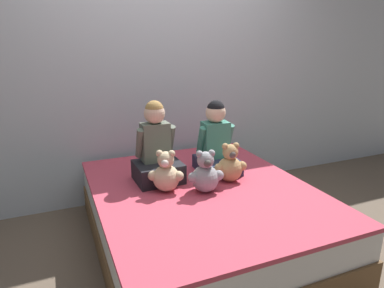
{
  "coord_description": "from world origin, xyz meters",
  "views": [
    {
      "loc": [
        -0.97,
        -2.1,
        1.51
      ],
      "look_at": [
        0.0,
        0.21,
        0.74
      ],
      "focal_mm": 32.0,
      "sensor_mm": 36.0,
      "label": 1
    }
  ],
  "objects_px": {
    "bed": "(203,216)",
    "child_on_right": "(216,143)",
    "child_on_left": "(157,151)",
    "teddy_bear_held_by_right_child": "(230,165)",
    "teddy_bear_between_children": "(205,174)",
    "teddy_bear_held_by_left_child": "(166,174)"
  },
  "relations": [
    {
      "from": "child_on_right",
      "to": "teddy_bear_between_children",
      "type": "distance_m",
      "value": 0.44
    },
    {
      "from": "teddy_bear_held_by_left_child",
      "to": "teddy_bear_between_children",
      "type": "distance_m",
      "value": 0.28
    },
    {
      "from": "teddy_bear_between_children",
      "to": "teddy_bear_held_by_left_child",
      "type": "bearing_deg",
      "value": 164.56
    },
    {
      "from": "child_on_left",
      "to": "child_on_right",
      "type": "bearing_deg",
      "value": -0.43
    },
    {
      "from": "bed",
      "to": "child_on_right",
      "type": "height_order",
      "value": "child_on_right"
    },
    {
      "from": "child_on_left",
      "to": "teddy_bear_held_by_right_child",
      "type": "xyz_separation_m",
      "value": [
        0.51,
        -0.24,
        -0.11
      ]
    },
    {
      "from": "bed",
      "to": "teddy_bear_held_by_left_child",
      "type": "distance_m",
      "value": 0.45
    },
    {
      "from": "teddy_bear_held_by_left_child",
      "to": "teddy_bear_between_children",
      "type": "height_order",
      "value": "teddy_bear_between_children"
    },
    {
      "from": "bed",
      "to": "teddy_bear_held_by_right_child",
      "type": "bearing_deg",
      "value": 9.93
    },
    {
      "from": "child_on_right",
      "to": "teddy_bear_held_by_right_child",
      "type": "relative_size",
      "value": 1.91
    },
    {
      "from": "child_on_right",
      "to": "child_on_left",
      "type": "bearing_deg",
      "value": -175.89
    },
    {
      "from": "teddy_bear_between_children",
      "to": "child_on_left",
      "type": "bearing_deg",
      "value": 136.72
    },
    {
      "from": "child_on_left",
      "to": "child_on_right",
      "type": "distance_m",
      "value": 0.51
    },
    {
      "from": "bed",
      "to": "child_on_right",
      "type": "bearing_deg",
      "value": 49.41
    },
    {
      "from": "child_on_left",
      "to": "teddy_bear_held_by_right_child",
      "type": "bearing_deg",
      "value": -26.45
    },
    {
      "from": "teddy_bear_held_by_right_child",
      "to": "child_on_left",
      "type": "bearing_deg",
      "value": 163.61
    },
    {
      "from": "teddy_bear_held_by_right_child",
      "to": "teddy_bear_between_children",
      "type": "distance_m",
      "value": 0.27
    },
    {
      "from": "child_on_left",
      "to": "teddy_bear_held_by_left_child",
      "type": "xyz_separation_m",
      "value": [
        -0.0,
        -0.22,
        -0.11
      ]
    },
    {
      "from": "child_on_right",
      "to": "teddy_bear_between_children",
      "type": "height_order",
      "value": "child_on_right"
    },
    {
      "from": "bed",
      "to": "teddy_bear_held_by_right_child",
      "type": "relative_size",
      "value": 6.07
    },
    {
      "from": "child_on_right",
      "to": "teddy_bear_held_by_left_child",
      "type": "bearing_deg",
      "value": -152.86
    },
    {
      "from": "bed",
      "to": "child_on_right",
      "type": "xyz_separation_m",
      "value": [
        0.25,
        0.29,
        0.47
      ]
    }
  ]
}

